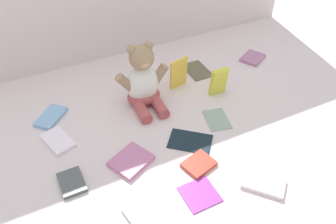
{
  "coord_description": "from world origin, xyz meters",
  "views": [
    {
      "loc": [
        -0.37,
        -0.85,
        0.83
      ],
      "look_at": [
        -0.0,
        -0.1,
        0.1
      ],
      "focal_mm": 37.21,
      "sensor_mm": 36.0,
      "label": 1
    }
  ],
  "objects_px": {
    "book_case_8": "(200,194)",
    "book_case_10": "(253,58)",
    "book_case_9": "(58,141)",
    "book_case_11": "(131,161)",
    "book_case_4": "(219,81)",
    "book_case_7": "(51,117)",
    "book_case_13": "(217,119)",
    "book_case_0": "(146,219)",
    "teddy_bear": "(143,83)",
    "book_case_3": "(199,164)",
    "book_case_5": "(72,182)",
    "book_case_12": "(197,70)",
    "book_case_2": "(179,73)",
    "book_case_6": "(190,141)",
    "book_case_1": "(263,183)"
  },
  "relations": [
    {
      "from": "book_case_6",
      "to": "book_case_7",
      "type": "distance_m",
      "value": 0.5
    },
    {
      "from": "teddy_bear",
      "to": "book_case_6",
      "type": "distance_m",
      "value": 0.28
    },
    {
      "from": "book_case_2",
      "to": "book_case_9",
      "type": "bearing_deg",
      "value": 177.95
    },
    {
      "from": "book_case_1",
      "to": "book_case_3",
      "type": "relative_size",
      "value": 1.31
    },
    {
      "from": "book_case_6",
      "to": "book_case_8",
      "type": "relative_size",
      "value": 1.42
    },
    {
      "from": "teddy_bear",
      "to": "book_case_4",
      "type": "distance_m",
      "value": 0.29
    },
    {
      "from": "book_case_9",
      "to": "book_case_4",
      "type": "bearing_deg",
      "value": -16.98
    },
    {
      "from": "book_case_11",
      "to": "book_case_10",
      "type": "bearing_deg",
      "value": -90.98
    },
    {
      "from": "book_case_1",
      "to": "book_case_10",
      "type": "bearing_deg",
      "value": -165.91
    },
    {
      "from": "book_case_2",
      "to": "book_case_11",
      "type": "bearing_deg",
      "value": -150.98
    },
    {
      "from": "book_case_13",
      "to": "book_case_7",
      "type": "bearing_deg",
      "value": 165.97
    },
    {
      "from": "teddy_bear",
      "to": "book_case_11",
      "type": "bearing_deg",
      "value": -118.55
    },
    {
      "from": "book_case_7",
      "to": "book_case_8",
      "type": "distance_m",
      "value": 0.6
    },
    {
      "from": "book_case_11",
      "to": "book_case_12",
      "type": "relative_size",
      "value": 0.89
    },
    {
      "from": "book_case_0",
      "to": "book_case_12",
      "type": "bearing_deg",
      "value": -140.45
    },
    {
      "from": "book_case_4",
      "to": "book_case_13",
      "type": "height_order",
      "value": "book_case_4"
    },
    {
      "from": "book_case_7",
      "to": "book_case_11",
      "type": "height_order",
      "value": "book_case_11"
    },
    {
      "from": "book_case_4",
      "to": "book_case_11",
      "type": "xyz_separation_m",
      "value": [
        -0.43,
        -0.18,
        -0.05
      ]
    },
    {
      "from": "book_case_9",
      "to": "book_case_11",
      "type": "xyz_separation_m",
      "value": [
        0.18,
        -0.19,
        0.0
      ]
    },
    {
      "from": "book_case_7",
      "to": "book_case_8",
      "type": "height_order",
      "value": "book_case_7"
    },
    {
      "from": "book_case_12",
      "to": "book_case_9",
      "type": "bearing_deg",
      "value": 14.14
    },
    {
      "from": "book_case_2",
      "to": "book_case_4",
      "type": "distance_m",
      "value": 0.16
    },
    {
      "from": "book_case_6",
      "to": "book_case_5",
      "type": "bearing_deg",
      "value": 129.5
    },
    {
      "from": "book_case_0",
      "to": "book_case_10",
      "type": "relative_size",
      "value": 1.3
    },
    {
      "from": "book_case_2",
      "to": "book_case_12",
      "type": "xyz_separation_m",
      "value": [
        0.12,
        0.06,
        -0.06
      ]
    },
    {
      "from": "book_case_5",
      "to": "book_case_9",
      "type": "height_order",
      "value": "same"
    },
    {
      "from": "book_case_2",
      "to": "book_case_6",
      "type": "bearing_deg",
      "value": -123.56
    },
    {
      "from": "book_case_8",
      "to": "book_case_4",
      "type": "bearing_deg",
      "value": 51.2
    },
    {
      "from": "book_case_2",
      "to": "book_case_10",
      "type": "relative_size",
      "value": 1.2
    },
    {
      "from": "book_case_8",
      "to": "book_case_10",
      "type": "bearing_deg",
      "value": 41.76
    },
    {
      "from": "book_case_7",
      "to": "book_case_13",
      "type": "distance_m",
      "value": 0.59
    },
    {
      "from": "book_case_4",
      "to": "book_case_13",
      "type": "distance_m",
      "value": 0.16
    },
    {
      "from": "book_case_9",
      "to": "book_case_12",
      "type": "relative_size",
      "value": 0.9
    },
    {
      "from": "book_case_5",
      "to": "book_case_10",
      "type": "relative_size",
      "value": 0.93
    },
    {
      "from": "teddy_bear",
      "to": "book_case_3",
      "type": "distance_m",
      "value": 0.37
    },
    {
      "from": "book_case_5",
      "to": "book_case_9",
      "type": "distance_m",
      "value": 0.19
    },
    {
      "from": "book_case_5",
      "to": "book_case_7",
      "type": "xyz_separation_m",
      "value": [
        0.01,
        0.32,
        0.0
      ]
    },
    {
      "from": "book_case_4",
      "to": "book_case_11",
      "type": "height_order",
      "value": "book_case_4"
    },
    {
      "from": "book_case_3",
      "to": "book_case_0",
      "type": "bearing_deg",
      "value": -80.99
    },
    {
      "from": "book_case_8",
      "to": "book_case_7",
      "type": "bearing_deg",
      "value": 120.57
    },
    {
      "from": "book_case_1",
      "to": "book_case_7",
      "type": "distance_m",
      "value": 0.75
    },
    {
      "from": "book_case_9",
      "to": "book_case_13",
      "type": "distance_m",
      "value": 0.55
    },
    {
      "from": "book_case_1",
      "to": "book_case_8",
      "type": "relative_size",
      "value": 1.23
    },
    {
      "from": "book_case_1",
      "to": "book_case_3",
      "type": "bearing_deg",
      "value": -89.53
    },
    {
      "from": "book_case_7",
      "to": "book_case_13",
      "type": "height_order",
      "value": "book_case_7"
    },
    {
      "from": "book_case_1",
      "to": "book_case_4",
      "type": "height_order",
      "value": "book_case_4"
    },
    {
      "from": "book_case_6",
      "to": "book_case_10",
      "type": "relative_size",
      "value": 1.37
    },
    {
      "from": "book_case_1",
      "to": "book_case_5",
      "type": "distance_m",
      "value": 0.56
    },
    {
      "from": "book_case_0",
      "to": "book_case_5",
      "type": "xyz_separation_m",
      "value": [
        -0.15,
        0.21,
        -0.0
      ]
    },
    {
      "from": "book_case_0",
      "to": "book_case_6",
      "type": "relative_size",
      "value": 0.95
    }
  ]
}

